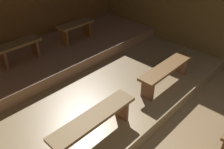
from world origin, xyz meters
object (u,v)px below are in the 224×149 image
(bench_lower_right, at_px, (167,70))
(bench_lower_left, at_px, (94,121))
(bench_middle_left, at_px, (19,48))
(bench_middle_right, at_px, (76,28))

(bench_lower_right, bearing_deg, bench_lower_left, 180.00)
(bench_lower_left, relative_size, bench_middle_left, 1.56)
(bench_lower_left, distance_m, bench_middle_right, 2.82)
(bench_lower_left, height_order, bench_middle_left, bench_middle_left)
(bench_middle_left, relative_size, bench_middle_right, 1.00)
(bench_lower_right, distance_m, bench_middle_right, 2.34)
(bench_middle_left, xyz_separation_m, bench_middle_right, (1.39, 0.00, 0.00))
(bench_lower_left, xyz_separation_m, bench_middle_left, (0.19, 2.33, 0.21))
(bench_lower_right, xyz_separation_m, bench_middle_right, (-0.19, 2.33, 0.21))
(bench_lower_right, distance_m, bench_middle_left, 2.82)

